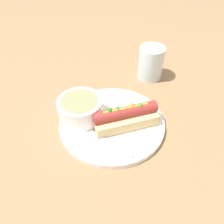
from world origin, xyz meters
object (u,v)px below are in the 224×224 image
soup_bowl (80,108)px  drinking_glass (151,63)px  spoon (92,132)px  hot_dog (125,117)px

soup_bowl → drinking_glass: size_ratio=1.09×
soup_bowl → drinking_glass: drinking_glass is taller
soup_bowl → spoon: (-0.02, -0.06, -0.03)m
soup_bowl → spoon: 0.07m
spoon → drinking_glass: (0.29, 0.06, 0.03)m
soup_bowl → drinking_glass: (0.28, 0.00, 0.01)m
hot_dog → drinking_glass: 0.24m
spoon → drinking_glass: 0.30m
hot_dog → soup_bowl: size_ratio=1.50×
hot_dog → spoon: bearing=-176.6°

